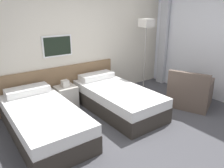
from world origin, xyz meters
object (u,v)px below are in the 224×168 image
(armchair, at_px, (190,94))
(bed_near_window, at_px, (117,99))
(nightstand, at_px, (66,96))
(floor_lamp, at_px, (146,29))
(bed_near_door, at_px, (43,120))

(armchair, bearing_deg, bed_near_window, 39.69)
(nightstand, distance_m, floor_lamp, 2.45)
(bed_near_window, height_order, armchair, armchair)
(bed_near_window, distance_m, floor_lamp, 1.89)
(floor_lamp, distance_m, armchair, 1.81)
(floor_lamp, bearing_deg, nightstand, 173.09)
(bed_near_window, relative_size, nightstand, 3.42)
(bed_near_door, relative_size, armchair, 1.92)
(bed_near_window, bearing_deg, floor_lamp, 22.23)
(nightstand, relative_size, floor_lamp, 0.33)
(bed_near_door, distance_m, bed_near_window, 1.55)
(nightstand, bearing_deg, bed_near_door, -135.23)
(bed_near_door, bearing_deg, bed_near_window, 0.00)
(bed_near_door, relative_size, bed_near_window, 1.00)
(bed_near_window, xyz_separation_m, armchair, (1.43, -0.76, 0.02))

